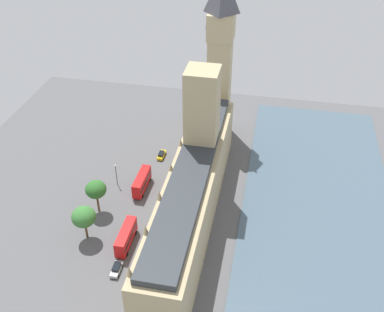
# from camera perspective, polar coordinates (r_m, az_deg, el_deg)

# --- Properties ---
(ground_plane) EXTENTS (143.11, 143.11, 0.00)m
(ground_plane) POSITION_cam_1_polar(r_m,az_deg,el_deg) (120.83, -0.97, -7.77)
(ground_plane) COLOR #565659
(river_thames) EXTENTS (39.86, 128.80, 0.25)m
(river_thames) POSITION_cam_1_polar(r_m,az_deg,el_deg) (120.13, 15.47, -9.68)
(river_thames) COLOR #475B6B
(river_thames) RESTS_ON ground
(parliament_building) EXTENTS (11.39, 73.11, 36.55)m
(parliament_building) POSITION_cam_1_polar(r_m,az_deg,el_deg) (115.47, 0.16, -3.68)
(parliament_building) COLOR tan
(parliament_building) RESTS_ON ground
(clock_tower) EXTENTS (7.92, 7.92, 53.28)m
(clock_tower) POSITION_cam_1_polar(r_m,az_deg,el_deg) (141.55, 3.52, 12.50)
(clock_tower) COLOR tan
(clock_tower) RESTS_ON ground
(car_yellow_cab_leading) EXTENTS (1.90, 4.82, 1.74)m
(car_yellow_cab_leading) POSITION_cam_1_polar(r_m,az_deg,el_deg) (141.84, -3.84, 0.17)
(car_yellow_cab_leading) COLOR gold
(car_yellow_cab_leading) RESTS_ON ground
(double_decker_bus_kerbside) EXTENTS (2.75, 10.53, 4.75)m
(double_decker_bus_kerbside) POSITION_cam_1_polar(r_m,az_deg,el_deg) (128.88, -6.29, -3.21)
(double_decker_bus_kerbside) COLOR red
(double_decker_bus_kerbside) RESTS_ON ground
(double_decker_bus_trailing) EXTENTS (2.70, 10.51, 4.75)m
(double_decker_bus_trailing) POSITION_cam_1_polar(r_m,az_deg,el_deg) (113.50, -8.25, -9.95)
(double_decker_bus_trailing) COLOR red
(double_decker_bus_trailing) RESTS_ON ground
(car_silver_far_end) EXTENTS (1.98, 4.72, 1.74)m
(car_silver_far_end) POSITION_cam_1_polar(r_m,az_deg,el_deg) (109.36, -9.42, -13.72)
(car_silver_far_end) COLOR #B7B7BC
(car_silver_far_end) RESTS_ON ground
(pedestrian_midblock) EXTENTS (0.62, 0.64, 1.52)m
(pedestrian_midblock) POSITION_cam_1_polar(r_m,az_deg,el_deg) (105.37, -7.03, -16.15)
(pedestrian_midblock) COLOR gray
(pedestrian_midblock) RESTS_ON ground
(pedestrian_opposite_hall) EXTENTS (0.59, 0.49, 1.57)m
(pedestrian_opposite_hall) POSITION_cam_1_polar(r_m,az_deg,el_deg) (124.73, -2.84, -5.71)
(pedestrian_opposite_hall) COLOR navy
(pedestrian_opposite_hall) RESTS_ON ground
(pedestrian_near_tower) EXTENTS (0.61, 0.66, 1.57)m
(pedestrian_near_tower) POSITION_cam_1_polar(r_m,az_deg,el_deg) (106.47, -6.59, -15.35)
(pedestrian_near_tower) COLOR black
(pedestrian_near_tower) RESTS_ON ground
(plane_tree_under_trees) EXTENTS (5.92, 5.92, 9.49)m
(plane_tree_under_trees) POSITION_cam_1_polar(r_m,az_deg,el_deg) (114.08, -13.37, -7.42)
(plane_tree_under_trees) COLOR brown
(plane_tree_under_trees) RESTS_ON ground
(plane_tree_by_river_gate) EXTENTS (5.48, 5.48, 9.76)m
(plane_tree_by_river_gate) POSITION_cam_1_polar(r_m,az_deg,el_deg) (120.67, -11.92, -4.12)
(plane_tree_by_river_gate) COLOR brown
(plane_tree_by_river_gate) RESTS_ON ground
(street_lamp_corner) EXTENTS (0.56, 0.56, 6.94)m
(street_lamp_corner) POSITION_cam_1_polar(r_m,az_deg,el_deg) (130.25, -9.50, -1.85)
(street_lamp_corner) COLOR black
(street_lamp_corner) RESTS_ON ground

